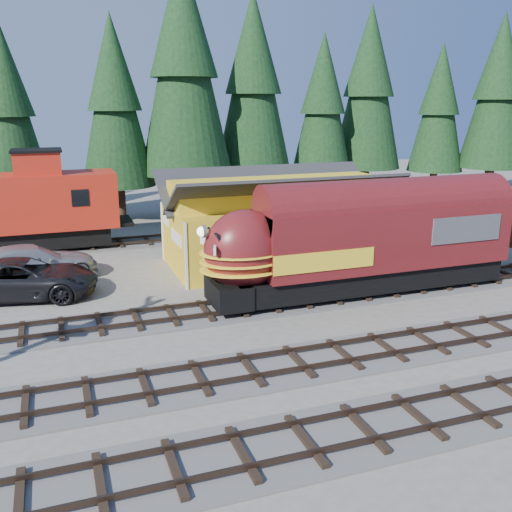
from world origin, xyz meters
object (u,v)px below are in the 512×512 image
object	(u,v)px
caboose	(23,207)
depot	(278,212)
pickup_truck_b	(31,264)
locomotive	(354,246)
pickup_truck_a	(24,279)

from	to	relation	value
caboose	depot	bearing A→B (deg)	-28.89
pickup_truck_b	depot	bearing A→B (deg)	-108.86
locomotive	pickup_truck_a	size ratio (longest dim) A/B	2.29
pickup_truck_a	pickup_truck_b	size ratio (longest dim) A/B	1.01
pickup_truck_a	pickup_truck_b	xyz separation A→B (m)	(0.27, 2.50, 0.03)
depot	locomotive	world-z (taller)	depot
locomotive	pickup_truck_b	world-z (taller)	locomotive
caboose	pickup_truck_a	world-z (taller)	caboose
pickup_truck_a	caboose	bearing A→B (deg)	12.21
depot	pickup_truck_a	xyz separation A→B (m)	(-13.47, -1.55, -2.03)
locomotive	pickup_truck_b	xyz separation A→B (m)	(-14.45, 7.45, -1.49)
pickup_truck_a	pickup_truck_b	distance (m)	2.52
pickup_truck_b	caboose	bearing A→B (deg)	-11.30
caboose	pickup_truck_a	distance (m)	9.25
locomotive	pickup_truck_a	distance (m)	15.61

